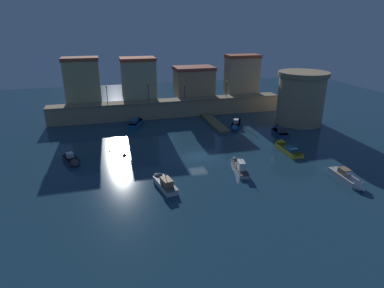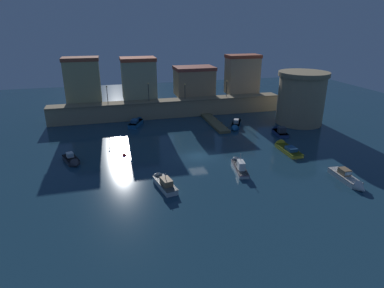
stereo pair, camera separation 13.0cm
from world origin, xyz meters
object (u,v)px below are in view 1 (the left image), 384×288
(quay_lamp_0, at_px, (107,92))
(moored_boat_4, at_px, (349,179))
(quay_lamp_2, at_px, (185,89))
(moored_boat_5, at_px, (279,131))
(moored_boat_2, at_px, (285,147))
(moored_boat_7, at_px, (236,125))
(quay_lamp_3, at_px, (226,86))
(fortress_tower, at_px, (301,98))
(moored_boat_3, at_px, (137,122))
(moored_boat_6, at_px, (72,161))
(mooring_buoy_0, at_px, (124,156))
(moored_boat_1, at_px, (163,182))
(quay_lamp_1, at_px, (148,89))
(moored_boat_0, at_px, (239,165))

(quay_lamp_0, distance_m, moored_boat_4, 45.56)
(quay_lamp_2, relative_size, moored_boat_5, 0.67)
(moored_boat_2, relative_size, moored_boat_5, 1.40)
(moored_boat_7, bearing_deg, quay_lamp_3, -162.82)
(quay_lamp_3, bearing_deg, quay_lamp_2, -180.00)
(quay_lamp_3, height_order, moored_boat_7, quay_lamp_3)
(quay_lamp_2, bearing_deg, quay_lamp_0, 180.00)
(fortress_tower, relative_size, moored_boat_7, 1.50)
(quay_lamp_3, relative_size, moored_boat_3, 0.60)
(moored_boat_5, relative_size, moored_boat_6, 1.07)
(moored_boat_6, relative_size, mooring_buoy_0, 6.93)
(moored_boat_3, bearing_deg, quay_lamp_3, -52.54)
(moored_boat_1, relative_size, moored_boat_2, 0.90)
(quay_lamp_2, relative_size, moored_boat_6, 0.71)
(quay_lamp_3, relative_size, mooring_buoy_0, 5.40)
(moored_boat_5, bearing_deg, moored_boat_7, 52.59)
(moored_boat_2, bearing_deg, quay_lamp_1, 38.29)
(moored_boat_3, distance_m, moored_boat_7, 19.00)
(moored_boat_0, height_order, moored_boat_2, moored_boat_0)
(quay_lamp_3, xyz_separation_m, moored_boat_5, (4.08, -16.16, -5.42))
(moored_boat_4, xyz_separation_m, moored_boat_6, (-33.79, 14.96, -0.02))
(quay_lamp_3, distance_m, moored_boat_5, 17.52)
(fortress_tower, distance_m, moored_boat_1, 36.06)
(quay_lamp_0, relative_size, quay_lamp_2, 1.08)
(quay_lamp_1, relative_size, moored_boat_4, 0.59)
(moored_boat_1, relative_size, moored_boat_7, 0.92)
(moored_boat_4, bearing_deg, quay_lamp_0, -139.35)
(mooring_buoy_0, bearing_deg, moored_boat_0, -29.19)
(quay_lamp_0, distance_m, quay_lamp_1, 8.15)
(moored_boat_4, distance_m, moored_boat_6, 36.96)
(fortress_tower, xyz_separation_m, moored_boat_5, (-6.98, -4.97, -4.59))
(quay_lamp_3, xyz_separation_m, moored_boat_1, (-19.26, -30.16, -5.41))
(moored_boat_2, bearing_deg, moored_boat_6, 85.36)
(moored_boat_5, relative_size, mooring_buoy_0, 7.40)
(quay_lamp_0, relative_size, moored_boat_0, 0.51)
(fortress_tower, bearing_deg, moored_boat_4, -107.85)
(moored_boat_7, height_order, mooring_buoy_0, moored_boat_7)
(fortress_tower, bearing_deg, quay_lamp_2, 151.10)
(quay_lamp_2, distance_m, moored_boat_7, 13.96)
(fortress_tower, bearing_deg, quay_lamp_0, 162.73)
(moored_boat_4, xyz_separation_m, moored_boat_5, (0.81, 19.21, 0.03))
(moored_boat_2, height_order, moored_boat_6, moored_boat_6)
(fortress_tower, height_order, moored_boat_5, fortress_tower)
(quay_lamp_2, relative_size, moored_boat_3, 0.55)
(moored_boat_3, bearing_deg, moored_boat_0, -128.53)
(moored_boat_3, bearing_deg, moored_boat_1, -153.47)
(quay_lamp_3, bearing_deg, mooring_buoy_0, -140.26)
(quay_lamp_1, bearing_deg, quay_lamp_2, -0.00)
(moored_boat_3, bearing_deg, moored_boat_7, -84.38)
(moored_boat_2, bearing_deg, quay_lamp_2, 24.73)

